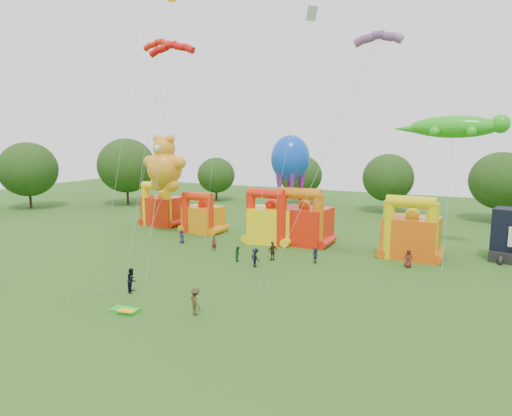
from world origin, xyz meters
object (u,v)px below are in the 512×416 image
at_px(spectator_0, 182,236).
at_px(gecko_kite, 451,157).
at_px(octopus_kite, 291,171).
at_px(bouncy_castle_0, 162,208).
at_px(teddy_bear_kite, 164,169).
at_px(spectator_4, 273,251).
at_px(bouncy_castle_2, 270,222).

bearing_deg(spectator_0, gecko_kite, 29.06).
height_order(octopus_kite, spectator_0, octopus_kite).
bearing_deg(octopus_kite, bouncy_castle_0, 174.17).
distance_m(teddy_bear_kite, spectator_4, 19.64).
xyz_separation_m(octopus_kite, spectator_0, (-11.33, -5.88, -7.68)).
bearing_deg(octopus_kite, bouncy_castle_2, -153.51).
xyz_separation_m(bouncy_castle_2, gecko_kite, (18.95, 4.16, 7.84)).
relative_size(bouncy_castle_0, spectator_0, 3.90).
distance_m(teddy_bear_kite, spectator_0, 9.44).
relative_size(teddy_bear_kite, spectator_0, 7.97).
height_order(spectator_0, spectator_4, spectator_4).
height_order(gecko_kite, octopus_kite, gecko_kite).
bearing_deg(spectator_4, bouncy_castle_0, -84.71).
bearing_deg(teddy_bear_kite, spectator_4, -17.22).
bearing_deg(bouncy_castle_0, teddy_bear_kite, -48.45).
relative_size(bouncy_castle_0, teddy_bear_kite, 0.49).
height_order(bouncy_castle_0, spectator_0, bouncy_castle_0).
bearing_deg(bouncy_castle_2, bouncy_castle_0, 170.19).
bearing_deg(bouncy_castle_2, spectator_0, -152.36).
distance_m(bouncy_castle_0, gecko_kite, 37.97).
xyz_separation_m(gecko_kite, octopus_kite, (-16.81, -3.09, -1.85)).
distance_m(bouncy_castle_2, teddy_bear_kite, 15.18).
xyz_separation_m(teddy_bear_kite, spectator_0, (4.71, -3.15, -7.55)).
relative_size(bouncy_castle_2, spectator_0, 4.09).
bearing_deg(bouncy_castle_0, gecko_kite, 1.57).
distance_m(bouncy_castle_0, spectator_0, 12.09).
bearing_deg(spectator_4, teddy_bear_kite, -76.71).
bearing_deg(gecko_kite, bouncy_castle_2, -167.63).
height_order(teddy_bear_kite, octopus_kite, teddy_bear_kite).
height_order(octopus_kite, spectator_4, octopus_kite).
bearing_deg(bouncy_castle_0, spectator_4, -25.22).
distance_m(bouncy_castle_2, gecko_kite, 20.92).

